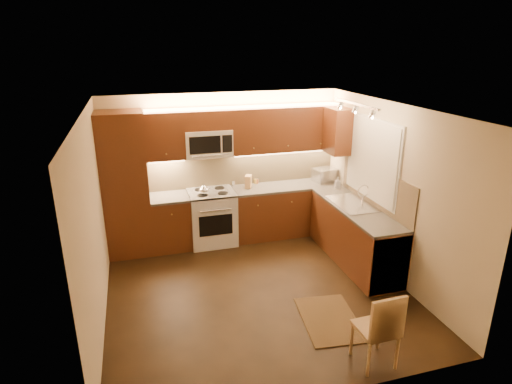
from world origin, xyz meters
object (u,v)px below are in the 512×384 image
object	(u,v)px
stove	(212,217)
dining_chair	(376,327)
microwave	(208,143)
kettle	(204,189)
toaster_oven	(325,175)
soap_bottle	(338,182)
sink	(352,200)
knife_block	(248,182)

from	to	relation	value
stove	dining_chair	size ratio (longest dim) A/B	1.03
microwave	kettle	distance (m)	0.76
microwave	stove	bearing A→B (deg)	-90.00
toaster_oven	soap_bottle	size ratio (longest dim) A/B	2.07
microwave	toaster_oven	world-z (taller)	microwave
microwave	dining_chair	xyz separation A→B (m)	(1.11, -3.51, -1.27)
stove	microwave	size ratio (longest dim) A/B	1.21
microwave	sink	size ratio (longest dim) A/B	0.88
kettle	toaster_oven	xyz separation A→B (m)	(2.22, 0.18, 0.00)
dining_chair	soap_bottle	bearing A→B (deg)	69.57
kettle	knife_block	xyz separation A→B (m)	(0.81, 0.20, -0.01)
soap_bottle	stove	bearing A→B (deg)	-170.98
microwave	dining_chair	size ratio (longest dim) A/B	0.85
stove	soap_bottle	size ratio (longest dim) A/B	4.85
stove	kettle	xyz separation A→B (m)	(-0.14, -0.12, 0.56)
microwave	knife_block	size ratio (longest dim) A/B	3.49
sink	kettle	world-z (taller)	kettle
stove	kettle	distance (m)	0.58
sink	knife_block	xyz separation A→B (m)	(-1.34, 1.21, 0.03)
microwave	toaster_oven	xyz separation A→B (m)	(2.08, -0.07, -0.70)
sink	knife_block	world-z (taller)	knife_block
toaster_oven	dining_chair	distance (m)	3.62
toaster_oven	knife_block	size ratio (longest dim) A/B	1.80
soap_bottle	toaster_oven	bearing A→B (deg)	116.00
sink	knife_block	distance (m)	1.80
toaster_oven	knife_block	world-z (taller)	toaster_oven
stove	sink	bearing A→B (deg)	-29.36
kettle	microwave	bearing A→B (deg)	74.40
stove	soap_bottle	xyz separation A→B (m)	(2.14, -0.34, 0.53)
dining_chair	sink	bearing A→B (deg)	66.69
knife_block	dining_chair	size ratio (longest dim) A/B	0.24
knife_block	soap_bottle	distance (m)	1.53
soap_bottle	dining_chair	bearing A→B (deg)	-90.56
stove	toaster_oven	bearing A→B (deg)	1.67
sink	toaster_oven	bearing A→B (deg)	86.11
toaster_oven	knife_block	distance (m)	1.42
knife_block	dining_chair	bearing A→B (deg)	-57.88
toaster_oven	dining_chair	world-z (taller)	toaster_oven
kettle	soap_bottle	distance (m)	2.29
microwave	kettle	size ratio (longest dim) A/B	4.00
toaster_oven	kettle	bearing A→B (deg)	173.91
sink	soap_bottle	world-z (taller)	soap_bottle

